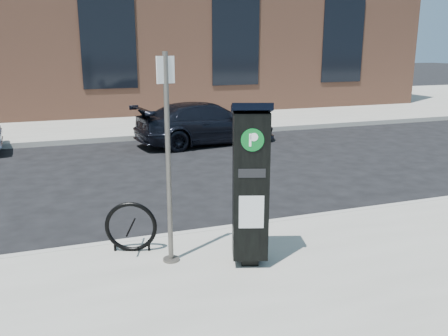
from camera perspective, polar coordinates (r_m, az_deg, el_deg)
name	(u,v)px	position (r m, az deg, el deg)	size (l,w,h in m)	color
ground	(212,238)	(7.22, -1.44, -8.36)	(120.00, 120.00, 0.00)	black
sidewalk_far	(107,113)	(20.61, -13.89, 6.46)	(60.00, 12.00, 0.15)	gray
curb_near	(213,233)	(7.17, -1.39, -7.87)	(60.00, 0.12, 0.16)	#9E9B93
curb_far	(129,138)	(14.74, -11.34, 3.54)	(60.00, 0.12, 0.16)	#9E9B93
building	(94,15)	(23.44, -15.36, 17.29)	(28.00, 10.05, 8.25)	#935B42
parking_kiosk	(251,183)	(5.73, 3.21, -1.85)	(0.57, 0.54, 2.04)	black
sign_pole	(168,162)	(5.75, -6.72, 0.66)	(0.23, 0.21, 2.59)	#534D49
bike_rack	(131,227)	(6.41, -11.13, -6.99)	(0.67, 0.28, 0.69)	black
car_dark	(206,123)	(13.96, -2.13, 5.44)	(1.71, 4.20, 1.22)	black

